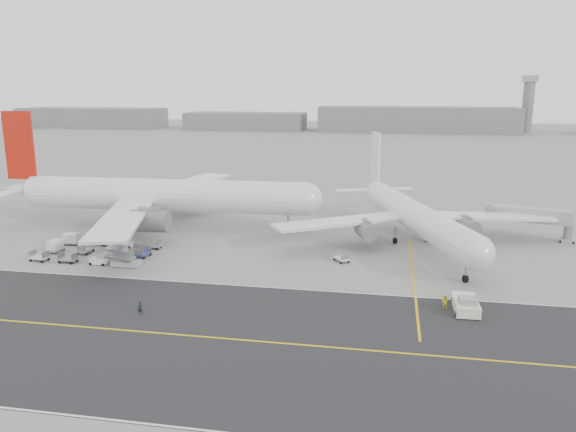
% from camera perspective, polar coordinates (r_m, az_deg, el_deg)
% --- Properties ---
extents(ground, '(700.00, 700.00, 0.00)m').
position_cam_1_polar(ground, '(79.41, -9.53, -6.13)').
color(ground, gray).
rests_on(ground, ground).
extents(taxiway, '(220.00, 59.00, 0.03)m').
position_cam_1_polar(taxiway, '(62.14, -10.78, -11.79)').
color(taxiway, '#272729').
rests_on(taxiway, ground).
extents(horizon_buildings, '(520.00, 28.00, 28.00)m').
position_cam_1_polar(horizon_buildings, '(331.37, 11.13, 8.40)').
color(horizon_buildings, slate).
rests_on(horizon_buildings, ground).
extents(control_tower, '(7.00, 7.00, 31.25)m').
position_cam_1_polar(control_tower, '(343.50, 23.20, 10.48)').
color(control_tower, slate).
rests_on(control_tower, ground).
extents(airliner_a, '(61.87, 61.11, 21.33)m').
position_cam_1_polar(airliner_a, '(106.72, -13.15, 2.09)').
color(airliner_a, silver).
rests_on(airliner_a, ground).
extents(airliner_b, '(46.08, 46.93, 16.87)m').
position_cam_1_polar(airliner_b, '(95.72, 12.59, 0.09)').
color(airliner_b, silver).
rests_on(airliner_b, ground).
extents(pushback_tug, '(2.81, 7.42, 2.12)m').
position_cam_1_polar(pushback_tug, '(69.85, 17.62, -8.56)').
color(pushback_tug, white).
rests_on(pushback_tug, ground).
extents(jet_bridge, '(14.80, 6.48, 5.54)m').
position_cam_1_polar(jet_bridge, '(105.55, 23.31, -0.03)').
color(jet_bridge, gray).
rests_on(jet_bridge, ground).
extents(gse_cluster, '(22.77, 17.48, 2.01)m').
position_cam_1_polar(gse_cluster, '(93.37, -18.65, -3.71)').
color(gse_cluster, '#A1A1A6').
rests_on(gse_cluster, ground).
extents(stray_dolly, '(2.68, 2.87, 1.51)m').
position_cam_1_polar(stray_dolly, '(85.32, 5.44, -4.63)').
color(stray_dolly, silver).
rests_on(stray_dolly, ground).
extents(ground_crew_a, '(0.64, 0.45, 1.65)m').
position_cam_1_polar(ground_crew_a, '(67.98, -14.78, -9.01)').
color(ground_crew_a, black).
rests_on(ground_crew_a, ground).
extents(ground_crew_b, '(0.94, 0.81, 1.69)m').
position_cam_1_polar(ground_crew_b, '(70.11, 15.63, -8.36)').
color(ground_crew_b, yellow).
rests_on(ground_crew_b, ground).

